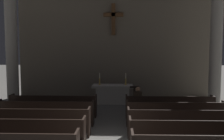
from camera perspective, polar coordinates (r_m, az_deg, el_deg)
name	(u,v)px	position (r m, az deg, el deg)	size (l,w,h in m)	color
pew_left_row_2	(21,133)	(7.59, -20.98, -13.92)	(3.73, 0.50, 0.95)	black
pew_left_row_3	(35,121)	(8.61, -17.99, -11.60)	(3.73, 0.50, 0.95)	black
pew_left_row_4	(45,112)	(9.65, -15.67, -9.76)	(3.73, 0.50, 0.95)	black
pew_left_row_5	(53,106)	(10.72, -13.83, -8.26)	(3.73, 0.50, 0.95)	black
pew_right_row_2	(195,135)	(7.36, 19.21, -14.47)	(3.73, 0.50, 0.95)	black
pew_right_row_3	(184,123)	(8.41, 16.82, -11.97)	(3.73, 0.50, 0.95)	black
pew_right_row_4	(176,113)	(9.48, 15.00, -10.02)	(3.73, 0.50, 0.95)	black
pew_right_row_5	(169,106)	(10.56, 13.56, -8.46)	(3.73, 0.50, 0.95)	black
column_left_second	(11,37)	(13.50, -22.94, 7.21)	(0.90, 0.90, 7.24)	#ADA89E
column_right_second	(216,37)	(13.23, 23.66, 7.24)	(0.90, 0.90, 7.24)	#ADA89E
altar	(113,94)	(12.89, 0.15, -5.66)	(2.20, 0.90, 1.01)	#A8A399
candlestick_left	(100,81)	(12.82, -2.98, -2.65)	(0.16, 0.16, 0.64)	#B79338
candlestick_right	(126,81)	(12.79, 3.30, -2.68)	(0.16, 0.16, 0.64)	#B79338
apse_with_cross	(113,27)	(14.59, 0.36, 10.25)	(11.46, 0.47, 8.52)	#706656
lectern	(134,98)	(11.73, 5.36, -6.66)	(0.44, 0.36, 1.15)	black
lone_worshipper	(138,101)	(10.36, 6.16, -7.39)	(0.32, 0.43, 1.32)	#26262B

